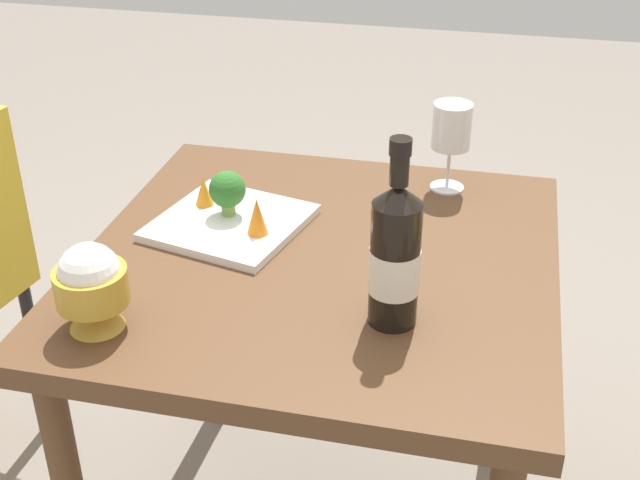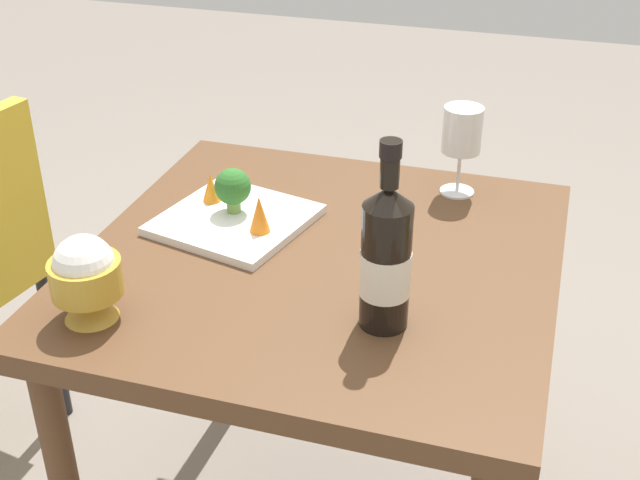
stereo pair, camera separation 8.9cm
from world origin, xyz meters
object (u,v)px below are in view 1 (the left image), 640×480
rice_bowl (91,285)px  serving_plate (230,223)px  carrot_garnish_right (204,191)px  wine_bottle (395,255)px  carrot_garnish_left (257,216)px  broccoli_floret (227,190)px  wine_glass (452,128)px

rice_bowl → serving_plate: rice_bowl is taller
carrot_garnish_right → wine_bottle: bearing=145.6°
serving_plate → carrot_garnish_left: (-0.07, 0.04, 0.04)m
rice_bowl → broccoli_floret: size_ratio=1.65×
rice_bowl → broccoli_floret: (-0.09, -0.36, -0.01)m
serving_plate → broccoli_floret: size_ratio=3.50×
serving_plate → broccoli_floret: 0.06m
broccoli_floret → carrot_garnish_right: bearing=-26.2°
broccoli_floret → serving_plate: bearing=115.2°
wine_glass → carrot_garnish_right: bearing=25.0°
rice_bowl → carrot_garnish_right: bearing=-95.0°
wine_glass → broccoli_floret: wine_glass is taller
carrot_garnish_left → carrot_garnish_right: carrot_garnish_left is taller
wine_glass → serving_plate: (0.37, 0.25, -0.12)m
broccoli_floret → carrot_garnish_right: size_ratio=1.53×
wine_bottle → carrot_garnish_right: bearing=-34.4°
serving_plate → broccoli_floret: broccoli_floret is taller
carrot_garnish_left → carrot_garnish_right: (0.13, -0.08, -0.01)m
wine_bottle → wine_glass: 0.48m
wine_bottle → serving_plate: wine_bottle is taller
wine_bottle → broccoli_floret: 0.43m
carrot_garnish_right → carrot_garnish_left: bearing=146.8°
wine_bottle → carrot_garnish_right: size_ratio=5.40×
rice_bowl → carrot_garnish_right: (-0.03, -0.39, -0.03)m
rice_bowl → carrot_garnish_left: (-0.16, -0.30, -0.02)m
wine_glass → carrot_garnish_left: 0.43m
wine_bottle → rice_bowl: (0.43, 0.12, -0.04)m
rice_bowl → wine_glass: bearing=-128.5°
wine_bottle → carrot_garnish_right: wine_bottle is taller
carrot_garnish_right → broccoli_floret: bearing=153.8°
rice_bowl → carrot_garnish_left: size_ratio=2.05×
wine_glass → serving_plate: 0.47m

